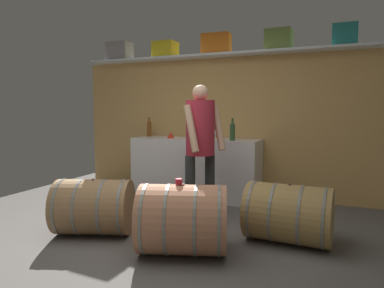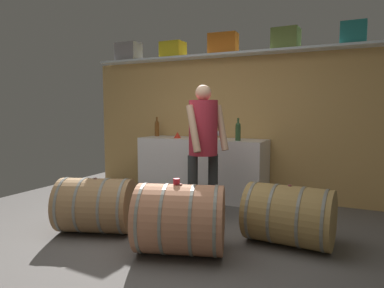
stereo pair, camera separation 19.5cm
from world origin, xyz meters
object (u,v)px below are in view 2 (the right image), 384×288
Objects in this scene: toolcase_grey at (129,52)px; toolcase_teal at (354,33)px; wine_glass at (220,134)px; wine_barrel_far at (96,205)px; toolcase_yellow at (173,50)px; wine_bottle_green at (238,131)px; wine_bottle_amber at (157,128)px; wine_barrel_flank at (289,215)px; red_funnel at (177,135)px; toolcase_orange at (223,44)px; toolcase_olive at (286,39)px; winemaker_pouring at (203,138)px; tasting_cup at (176,181)px; wine_barrel_near at (180,219)px; work_cabinet at (202,168)px.

toolcase_teal is at bearing 3.63° from toolcase_grey.
wine_glass is 1.97m from wine_barrel_far.
toolcase_yellow is 1.13× the size of wine_bottle_green.
wine_bottle_amber is 2.92m from wine_barrel_flank.
red_funnel is (-0.75, 0.14, -0.05)m from wine_glass.
toolcase_grey is 0.96× the size of toolcase_orange.
toolcase_olive reaches higher than winemaker_pouring.
wine_glass is at bearing 98.36° from tasting_cup.
toolcase_grey is 2.30m from wine_glass.
red_funnel is 0.07× the size of winemaker_pouring.
red_funnel is 0.12× the size of wine_barrel_near.
tasting_cup is at bearing -100.25° from toolcase_olive.
wine_bottle_amber is (0.60, -0.09, -1.27)m from toolcase_grey.
wine_barrel_flank is at bearing -33.62° from red_funnel.
toolcase_orange is 0.26× the size of winemaker_pouring.
winemaker_pouring is (0.87, 0.91, 0.70)m from wine_barrel_far.
wine_bottle_amber is 2.20m from wine_barrel_far.
toolcase_orange is 1.39m from wine_glass.
winemaker_pouring reaches higher than wine_barrel_near.
winemaker_pouring reaches higher than work_cabinet.
toolcase_grey is 3.66m from wine_barrel_near.
toolcase_orange is at bearing 100.01° from tasting_cup.
red_funnel is at bearing 177.31° from wine_bottle_green.
toolcase_olive is 3.30m from wine_barrel_far.
toolcase_teal is at bearing 3.13° from toolcase_olive.
winemaker_pouring reaches higher than wine_barrel_far.
toolcase_orange is (0.85, 0.00, 0.03)m from toolcase_yellow.
wine_glass reaches higher than wine_barrel_near.
winemaker_pouring is at bearing -28.38° from toolcase_grey.
wine_bottle_amber is at bearing -174.34° from toolcase_olive.
toolcase_olive is 2.57m from wine_barrel_flank.
wine_glass is 1.76m from wine_barrel_flank.
wine_glass is 0.77m from red_funnel.
wine_bottle_green is at bearing 90.93° from tasting_cup.
wine_glass is (-0.23, -0.10, -0.04)m from wine_bottle_green.
wine_barrel_flank is (1.91, -1.27, -0.64)m from red_funnel.
toolcase_orange is 1.35× the size of wine_bottle_amber.
wine_barrel_near is 1.11× the size of wine_barrel_flank.
wine_bottle_green is 2.18× the size of wine_glass.
work_cabinet is 2.03× the size of wine_barrel_near.
toolcase_grey is 0.21× the size of work_cabinet.
toolcase_grey is 1.77m from red_funnel.
toolcase_orange reaches higher than work_cabinet.
toolcase_orange is 0.50× the size of wine_barrel_flank.
toolcase_grey is 2.62m from winemaker_pouring.
wine_bottle_green is at bearing 74.24° from wine_barrel_near.
toolcase_orange is 3.87× the size of red_funnel.
toolcase_olive is at bearing 10.30° from work_cabinet.
work_cabinet reaches higher than tasting_cup.
wine_barrel_far is (-1.02, -1.77, -0.74)m from wine_bottle_green.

